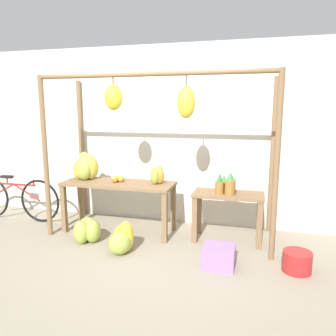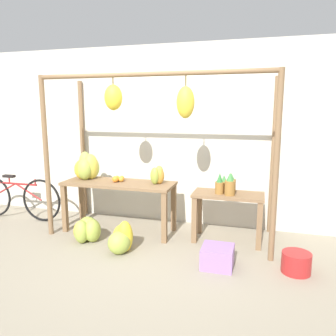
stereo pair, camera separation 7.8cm
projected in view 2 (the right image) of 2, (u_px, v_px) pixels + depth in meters
name	position (u px, v px, depth m)	size (l,w,h in m)	color
ground_plane	(142.00, 256.00, 4.12)	(20.00, 20.00, 0.00)	gray
shop_wall_back	(172.00, 136.00, 5.20)	(8.00, 0.08, 2.80)	beige
stall_awning	(155.00, 128.00, 4.38)	(3.18, 1.13, 2.28)	brown
display_table_main	(119.00, 190.00, 4.86)	(1.65, 0.59, 0.76)	brown
display_table_side	(228.00, 205.00, 4.50)	(0.96, 0.47, 0.68)	brown
banana_pile_on_table	(87.00, 168.00, 5.02)	(0.43, 0.41, 0.42)	gold
orange_pile	(119.00, 179.00, 4.87)	(0.18, 0.22, 0.09)	orange
pineapple_cluster	(227.00, 185.00, 4.46)	(0.27, 0.32, 0.31)	olive
banana_pile_ground_left	(86.00, 230.00, 4.55)	(0.43, 0.45, 0.33)	#9EB247
banana_pile_ground_right	(122.00, 239.00, 4.22)	(0.39, 0.51, 0.41)	yellow
fruit_crate_white	(217.00, 257.00, 3.82)	(0.36, 0.35, 0.24)	#9970B7
blue_bucket	(296.00, 263.00, 3.68)	(0.32, 0.32, 0.23)	#AD2323
parked_bicycle	(17.00, 197.00, 5.46)	(1.66, 0.08, 0.74)	black
papaya_pile	(158.00, 175.00, 4.71)	(0.22, 0.23, 0.26)	#93A33D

